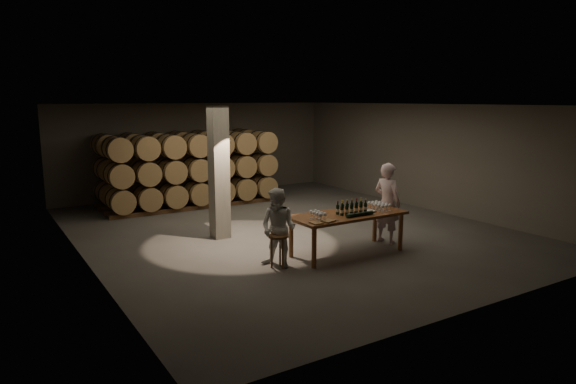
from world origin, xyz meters
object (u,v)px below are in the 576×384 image
plate (369,211)px  bottle_cluster (352,208)px  person_man (387,203)px  tasting_table (347,218)px  person_woman (279,228)px  stool (278,241)px  notebook_near (328,221)px

plate → bottle_cluster: bearing=173.3°
bottle_cluster → person_man: (1.26, 0.24, -0.06)m
tasting_table → person_woman: 1.74m
plate → stool: bearing=178.1°
notebook_near → tasting_table: bearing=9.7°
stool → person_man: (3.11, 0.22, 0.40)m
stool → person_man: person_man is taller
bottle_cluster → plate: bearing=-6.7°
notebook_near → person_woman: size_ratio=0.16×
tasting_table → plate: size_ratio=10.21×
bottle_cluster → notebook_near: 0.97m
person_man → tasting_table: bearing=87.1°
tasting_table → stool: tasting_table is taller
tasting_table → stool: 1.78m
notebook_near → stool: (-0.96, 0.38, -0.37)m
plate → person_woman: 2.28m
notebook_near → stool: size_ratio=0.39×
plate → person_woman: person_woman is taller
plate → notebook_near: (-1.35, -0.31, 0.01)m
plate → stool: (-2.31, 0.08, -0.36)m
bottle_cluster → stool: bearing=179.3°
bottle_cluster → person_man: person_man is taller
person_woman → notebook_near: bearing=35.9°
bottle_cluster → person_woman: person_woman is taller
bottle_cluster → notebook_near: size_ratio=2.79×
notebook_near → person_woman: person_woman is taller
tasting_table → person_man: bearing=8.8°
tasting_table → person_woman: (-1.74, 0.02, 0.01)m
bottle_cluster → notebook_near: bottle_cluster is taller
tasting_table → bottle_cluster: (0.09, -0.03, 0.21)m
stool → bottle_cluster: bearing=-0.7°
person_woman → stool: bearing=-73.9°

